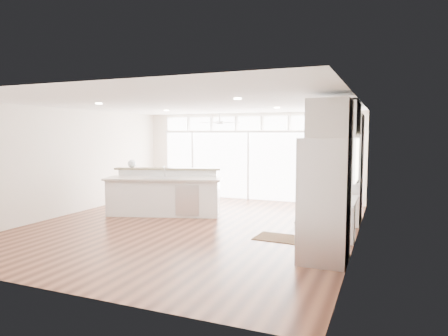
% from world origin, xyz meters
% --- Properties ---
extents(floor, '(7.00, 8.00, 0.02)m').
position_xyz_m(floor, '(0.00, 0.00, -0.01)').
color(floor, '#492316').
rests_on(floor, ground).
extents(ceiling, '(7.00, 8.00, 0.02)m').
position_xyz_m(ceiling, '(0.00, 0.00, 2.70)').
color(ceiling, white).
rests_on(ceiling, wall_back).
extents(wall_back, '(7.00, 0.04, 2.70)m').
position_xyz_m(wall_back, '(0.00, 4.00, 1.35)').
color(wall_back, '#F0E2D0').
rests_on(wall_back, floor).
extents(wall_front, '(7.00, 0.04, 2.70)m').
position_xyz_m(wall_front, '(0.00, -4.00, 1.35)').
color(wall_front, '#F0E2D0').
rests_on(wall_front, floor).
extents(wall_left, '(0.04, 8.00, 2.70)m').
position_xyz_m(wall_left, '(-3.50, 0.00, 1.35)').
color(wall_left, '#F0E2D0').
rests_on(wall_left, floor).
extents(wall_right, '(0.04, 8.00, 2.70)m').
position_xyz_m(wall_right, '(3.50, 0.00, 1.35)').
color(wall_right, '#F0E2D0').
rests_on(wall_right, floor).
extents(glass_wall, '(5.80, 0.06, 2.08)m').
position_xyz_m(glass_wall, '(0.00, 3.94, 1.05)').
color(glass_wall, silver).
rests_on(glass_wall, wall_back).
extents(transom_row, '(5.90, 0.06, 0.40)m').
position_xyz_m(transom_row, '(0.00, 3.94, 2.38)').
color(transom_row, silver).
rests_on(transom_row, wall_back).
extents(desk_window, '(0.04, 0.85, 0.85)m').
position_xyz_m(desk_window, '(3.46, 0.30, 1.55)').
color(desk_window, white).
rests_on(desk_window, wall_right).
extents(ceiling_fan, '(1.16, 1.16, 0.32)m').
position_xyz_m(ceiling_fan, '(-0.50, 2.80, 2.48)').
color(ceiling_fan, silver).
rests_on(ceiling_fan, ceiling).
extents(recessed_lights, '(3.40, 3.00, 0.02)m').
position_xyz_m(recessed_lights, '(0.00, 0.20, 2.68)').
color(recessed_lights, beige).
rests_on(recessed_lights, ceiling).
extents(oven_cabinet, '(0.64, 1.20, 2.50)m').
position_xyz_m(oven_cabinet, '(3.17, 1.80, 1.25)').
color(oven_cabinet, white).
rests_on(oven_cabinet, floor).
extents(desk_nook, '(0.72, 1.30, 0.76)m').
position_xyz_m(desk_nook, '(3.13, 0.30, 0.38)').
color(desk_nook, white).
rests_on(desk_nook, floor).
extents(upper_cabinets, '(0.64, 1.30, 0.64)m').
position_xyz_m(upper_cabinets, '(3.17, 0.30, 2.35)').
color(upper_cabinets, white).
rests_on(upper_cabinets, wall_right).
extents(refrigerator, '(0.76, 0.90, 2.00)m').
position_xyz_m(refrigerator, '(3.11, -1.35, 1.00)').
color(refrigerator, silver).
rests_on(refrigerator, floor).
extents(fridge_cabinet, '(0.64, 0.90, 0.60)m').
position_xyz_m(fridge_cabinet, '(3.17, -1.35, 2.30)').
color(fridge_cabinet, white).
rests_on(fridge_cabinet, wall_right).
extents(framed_photos, '(0.06, 0.22, 0.80)m').
position_xyz_m(framed_photos, '(3.46, 0.92, 1.40)').
color(framed_photos, black).
rests_on(framed_photos, wall_right).
extents(kitchen_island, '(3.13, 1.93, 1.16)m').
position_xyz_m(kitchen_island, '(-1.20, 0.83, 0.58)').
color(kitchen_island, white).
rests_on(kitchen_island, floor).
extents(rug, '(0.99, 0.74, 0.01)m').
position_xyz_m(rug, '(2.10, -0.27, 0.01)').
color(rug, '#311E0F').
rests_on(rug, floor).
extents(office_chair, '(0.67, 0.63, 1.12)m').
position_xyz_m(office_chair, '(2.46, 0.95, 0.56)').
color(office_chair, black).
rests_on(office_chair, floor).
extents(fishbowl, '(0.25, 0.25, 0.22)m').
position_xyz_m(fishbowl, '(-2.23, 0.93, 1.27)').
color(fishbowl, white).
rests_on(fishbowl, kitchen_island).
extents(monitor, '(0.09, 0.45, 0.37)m').
position_xyz_m(monitor, '(3.05, 0.30, 0.95)').
color(monitor, black).
rests_on(monitor, desk_nook).
extents(keyboard, '(0.18, 0.37, 0.02)m').
position_xyz_m(keyboard, '(2.88, 0.30, 0.77)').
color(keyboard, silver).
rests_on(keyboard, desk_nook).
extents(potted_plant, '(0.29, 0.32, 0.22)m').
position_xyz_m(potted_plant, '(3.17, 1.80, 2.61)').
color(potted_plant, '#345D27').
rests_on(potted_plant, oven_cabinet).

